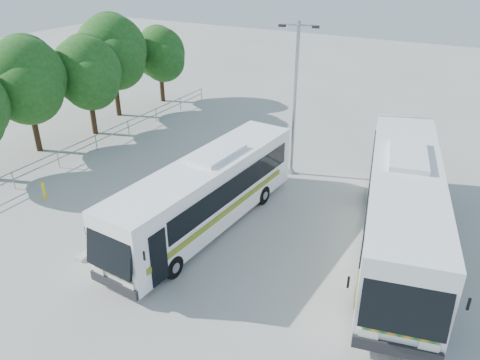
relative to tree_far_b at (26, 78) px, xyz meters
The scene contains 11 objects.
ground 13.85m from the tree_far_b, ahead, with size 100.00×100.00×0.00m, color #A3A39E.
kerb_divider 11.65m from the tree_far_b, ahead, with size 0.40×16.00×0.15m, color #B2B2AD.
railing 5.62m from the tree_far_b, 42.90° to the left, with size 0.06×22.00×1.00m.
tree_far_b is the anchor object (origin of this frame).
tree_far_c 4.01m from the tree_far_b, 77.09° to the left, with size 4.97×4.69×6.49m.
tree_far_d 7.61m from the tree_far_b, 92.23° to the left, with size 5.62×5.30×7.33m.
tree_far_e 12.13m from the tree_far_b, 88.17° to the left, with size 4.54×4.28×5.92m.
coach_main 14.35m from the tree_far_b, ahead, with size 3.09×11.65×3.20m.
coach_adjacent 21.91m from the tree_far_b, ahead, with size 5.40×13.53×3.68m.
lamppost 15.71m from the tree_far_b, 17.05° to the left, with size 2.00×0.65×8.24m.
bollard 7.91m from the tree_far_b, 38.25° to the right, with size 0.14×0.14×0.97m, color yellow.
Camera 1 is at (10.97, -16.36, 11.55)m, focal length 35.00 mm.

